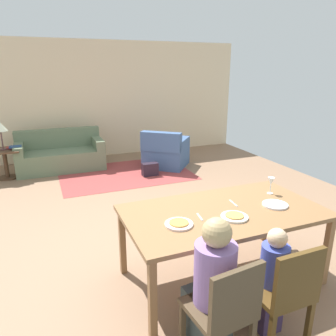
# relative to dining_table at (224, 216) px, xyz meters

# --- Properties ---
(ground_plane) EXTENTS (7.08, 6.76, 0.02)m
(ground_plane) POSITION_rel_dining_table_xyz_m (-0.16, 1.93, -0.71)
(ground_plane) COLOR #89684E
(back_wall) EXTENTS (7.08, 0.10, 2.70)m
(back_wall) POSITION_rel_dining_table_xyz_m (-0.16, 5.36, 0.65)
(back_wall) COLOR beige
(back_wall) RESTS_ON ground_plane
(dining_table) EXTENTS (1.92, 1.05, 0.76)m
(dining_table) POSITION_rel_dining_table_xyz_m (0.00, 0.00, 0.00)
(dining_table) COLOR olive
(dining_table) RESTS_ON ground_plane
(plate_near_man) EXTENTS (0.25, 0.25, 0.02)m
(plate_near_man) POSITION_rel_dining_table_xyz_m (-0.53, -0.12, 0.07)
(plate_near_man) COLOR silver
(plate_near_man) RESTS_ON dining_table
(pizza_near_man) EXTENTS (0.17, 0.17, 0.01)m
(pizza_near_man) POSITION_rel_dining_table_xyz_m (-0.53, -0.12, 0.09)
(pizza_near_man) COLOR gold
(pizza_near_man) RESTS_ON plate_near_man
(plate_near_child) EXTENTS (0.25, 0.25, 0.02)m
(plate_near_child) POSITION_rel_dining_table_xyz_m (-0.00, -0.18, 0.07)
(plate_near_child) COLOR silver
(plate_near_child) RESTS_ON dining_table
(pizza_near_child) EXTENTS (0.17, 0.17, 0.01)m
(pizza_near_child) POSITION_rel_dining_table_xyz_m (-0.00, -0.18, 0.09)
(pizza_near_child) COLOR gold
(pizza_near_child) RESTS_ON plate_near_child
(plate_near_woman) EXTENTS (0.25, 0.25, 0.02)m
(plate_near_woman) POSITION_rel_dining_table_xyz_m (0.53, -0.10, 0.07)
(plate_near_woman) COLOR silver
(plate_near_woman) RESTS_ON dining_table
(wine_glass) EXTENTS (0.07, 0.07, 0.19)m
(wine_glass) POSITION_rel_dining_table_xyz_m (0.69, 0.18, 0.20)
(wine_glass) COLOR silver
(wine_glass) RESTS_ON dining_table
(fork) EXTENTS (0.04, 0.15, 0.01)m
(fork) POSITION_rel_dining_table_xyz_m (-0.29, -0.05, 0.07)
(fork) COLOR silver
(fork) RESTS_ON dining_table
(knife) EXTENTS (0.03, 0.17, 0.01)m
(knife) POSITION_rel_dining_table_xyz_m (0.17, 0.10, 0.07)
(knife) COLOR silver
(knife) RESTS_ON dining_table
(dining_chair_man) EXTENTS (0.46, 0.46, 0.87)m
(dining_chair_man) POSITION_rel_dining_table_xyz_m (-0.52, -0.88, -0.21)
(dining_chair_man) COLOR #4F3D28
(dining_chair_man) RESTS_ON ground_plane
(person_man) EXTENTS (0.31, 0.41, 1.11)m
(person_man) POSITION_rel_dining_table_xyz_m (-0.53, -0.71, -0.18)
(person_man) COLOR #354040
(person_man) RESTS_ON ground_plane
(dining_chair_child) EXTENTS (0.42, 0.42, 0.87)m
(dining_chair_child) POSITION_rel_dining_table_xyz_m (0.00, -0.89, -0.21)
(dining_chair_child) COLOR #543A18
(dining_chair_child) RESTS_ON ground_plane
(person_child) EXTENTS (0.22, 0.29, 0.92)m
(person_child) POSITION_rel_dining_table_xyz_m (-0.00, -0.72, -0.26)
(person_child) COLOR #3E2F54
(person_child) RESTS_ON ground_plane
(area_rug) EXTENTS (2.60, 1.80, 0.01)m
(area_rug) POSITION_rel_dining_table_xyz_m (-0.03, 3.69, -0.69)
(area_rug) COLOR #9B3C3A
(area_rug) RESTS_ON ground_plane
(couch) EXTENTS (1.75, 0.86, 0.82)m
(couch) POSITION_rel_dining_table_xyz_m (-1.21, 4.55, -0.39)
(couch) COLOR #647557
(couch) RESTS_ON ground_plane
(armchair) EXTENTS (1.20, 1.20, 0.82)m
(armchair) POSITION_rel_dining_table_xyz_m (0.92, 3.85, -0.38)
(armchair) COLOR #3F5D8C
(armchair) RESTS_ON ground_plane
(side_table) EXTENTS (0.56, 0.56, 0.58)m
(side_table) POSITION_rel_dining_table_xyz_m (-2.25, 4.29, -0.32)
(side_table) COLOR #4E3422
(side_table) RESTS_ON ground_plane
(table_lamp) EXTENTS (0.26, 0.26, 0.54)m
(table_lamp) POSITION_rel_dining_table_xyz_m (-2.25, 4.29, 0.31)
(table_lamp) COLOR brown
(table_lamp) RESTS_ON side_table
(book_lower) EXTENTS (0.22, 0.16, 0.03)m
(book_lower) POSITION_rel_dining_table_xyz_m (-2.09, 4.34, -0.10)
(book_lower) COLOR #A23535
(book_lower) RESTS_ON side_table
(book_upper) EXTENTS (0.22, 0.16, 0.03)m
(book_upper) POSITION_rel_dining_table_xyz_m (-2.04, 4.28, -0.07)
(book_upper) COLOR navy
(book_upper) RESTS_ON book_lower
(handbag) EXTENTS (0.32, 0.16, 0.26)m
(handbag) POSITION_rel_dining_table_xyz_m (0.40, 3.39, -0.57)
(handbag) COLOR #271C28
(handbag) RESTS_ON ground_plane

